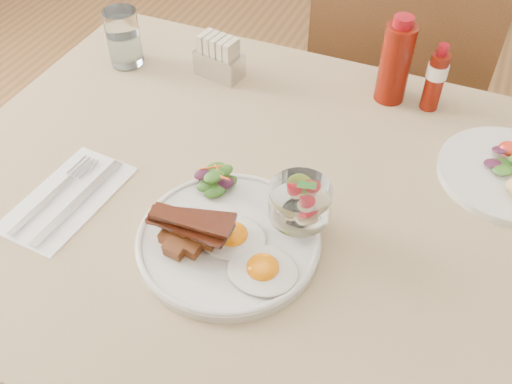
% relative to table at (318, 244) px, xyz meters
% --- Properties ---
extents(table, '(1.33, 0.88, 0.75)m').
position_rel_table_xyz_m(table, '(0.00, 0.00, 0.00)').
color(table, brown).
rests_on(table, ground).
extents(chair_far, '(0.42, 0.42, 0.93)m').
position_rel_table_xyz_m(chair_far, '(0.00, 0.66, -0.14)').
color(chair_far, brown).
rests_on(chair_far, ground).
extents(main_plate, '(0.28, 0.28, 0.02)m').
position_rel_table_xyz_m(main_plate, '(-0.11, -0.13, 0.10)').
color(main_plate, silver).
rests_on(main_plate, table).
extents(fried_eggs, '(0.18, 0.14, 0.03)m').
position_rel_table_xyz_m(fried_eggs, '(-0.07, -0.15, 0.11)').
color(fried_eggs, silver).
rests_on(fried_eggs, main_plate).
extents(bacon_potato_pile, '(0.14, 0.08, 0.06)m').
position_rel_table_xyz_m(bacon_potato_pile, '(-0.15, -0.16, 0.13)').
color(bacon_potato_pile, brown).
rests_on(bacon_potato_pile, main_plate).
extents(side_salad, '(0.07, 0.07, 0.04)m').
position_rel_table_xyz_m(side_salad, '(-0.17, -0.04, 0.12)').
color(side_salad, '#254D14').
rests_on(side_salad, main_plate).
extents(fruit_cup, '(0.09, 0.09, 0.09)m').
position_rel_table_xyz_m(fruit_cup, '(-0.02, -0.06, 0.16)').
color(fruit_cup, white).
rests_on(fruit_cup, main_plate).
extents(ketchup_bottle, '(0.08, 0.08, 0.18)m').
position_rel_table_xyz_m(ketchup_bottle, '(0.03, 0.34, 0.17)').
color(ketchup_bottle, '#5E0E05').
rests_on(ketchup_bottle, table).
extents(hot_sauce_bottle, '(0.05, 0.05, 0.14)m').
position_rel_table_xyz_m(hot_sauce_bottle, '(0.10, 0.34, 0.16)').
color(hot_sauce_bottle, '#5E0E05').
rests_on(hot_sauce_bottle, table).
extents(sugar_caddy, '(0.10, 0.07, 0.09)m').
position_rel_table_xyz_m(sugar_caddy, '(-0.32, 0.28, 0.13)').
color(sugar_caddy, silver).
rests_on(sugar_caddy, table).
extents(water_glass, '(0.07, 0.07, 0.12)m').
position_rel_table_xyz_m(water_glass, '(-0.52, 0.25, 0.14)').
color(water_glass, white).
rests_on(water_glass, table).
extents(napkin_cutlery, '(0.14, 0.23, 0.01)m').
position_rel_table_xyz_m(napkin_cutlery, '(-0.39, -0.14, 0.09)').
color(napkin_cutlery, white).
rests_on(napkin_cutlery, table).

